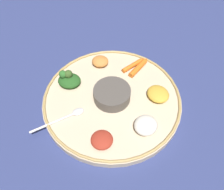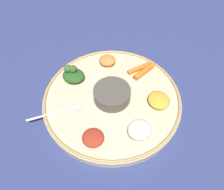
# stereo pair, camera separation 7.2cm
# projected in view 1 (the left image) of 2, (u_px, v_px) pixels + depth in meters

# --- Properties ---
(ground_plane) EXTENTS (2.40, 2.40, 0.00)m
(ground_plane) POSITION_uv_depth(u_px,v_px,m) (112.00, 102.00, 0.75)
(ground_plane) COLOR navy
(platter) EXTENTS (0.41, 0.41, 0.02)m
(platter) POSITION_uv_depth(u_px,v_px,m) (112.00, 100.00, 0.74)
(platter) COLOR #C6B293
(platter) RESTS_ON ground_plane
(platter_rim) EXTENTS (0.41, 0.41, 0.01)m
(platter_rim) POSITION_uv_depth(u_px,v_px,m) (112.00, 97.00, 0.73)
(platter_rim) COLOR tan
(platter_rim) RESTS_ON platter
(center_bowl) EXTENTS (0.11, 0.11, 0.04)m
(center_bowl) POSITION_uv_depth(u_px,v_px,m) (112.00, 94.00, 0.71)
(center_bowl) COLOR #4C4742
(center_bowl) RESTS_ON platter
(spoon) EXTENTS (0.03, 0.16, 0.01)m
(spoon) POSITION_uv_depth(u_px,v_px,m) (66.00, 117.00, 0.68)
(spoon) COLOR silver
(spoon) RESTS_ON platter
(greens_pile) EXTENTS (0.09, 0.09, 0.05)m
(greens_pile) POSITION_uv_depth(u_px,v_px,m) (69.00, 79.00, 0.75)
(greens_pile) COLOR #23511E
(greens_pile) RESTS_ON platter
(carrot_near_spoon) EXTENTS (0.05, 0.10, 0.02)m
(carrot_near_spoon) POSITION_uv_depth(u_px,v_px,m) (139.00, 67.00, 0.80)
(carrot_near_spoon) COLOR orange
(carrot_near_spoon) RESTS_ON platter
(carrot_outer) EXTENTS (0.02, 0.10, 0.01)m
(carrot_outer) POSITION_uv_depth(u_px,v_px,m) (134.00, 65.00, 0.80)
(carrot_outer) COLOR orange
(carrot_outer) RESTS_ON platter
(mound_lentil_yellow) EXTENTS (0.07, 0.06, 0.02)m
(mound_lentil_yellow) POSITION_uv_depth(u_px,v_px,m) (158.00, 94.00, 0.72)
(mound_lentil_yellow) COLOR gold
(mound_lentil_yellow) RESTS_ON platter
(mound_rice_white) EXTENTS (0.08, 0.08, 0.03)m
(mound_rice_white) POSITION_uv_depth(u_px,v_px,m) (146.00, 125.00, 0.65)
(mound_rice_white) COLOR silver
(mound_rice_white) RESTS_ON platter
(mound_squash) EXTENTS (0.08, 0.08, 0.03)m
(mound_squash) POSITION_uv_depth(u_px,v_px,m) (100.00, 61.00, 0.81)
(mound_squash) COLOR #C67A38
(mound_squash) RESTS_ON platter
(mound_beet) EXTENTS (0.08, 0.08, 0.02)m
(mound_beet) POSITION_uv_depth(u_px,v_px,m) (102.00, 140.00, 0.63)
(mound_beet) COLOR maroon
(mound_beet) RESTS_ON platter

